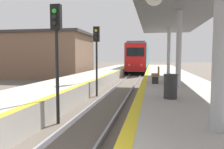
# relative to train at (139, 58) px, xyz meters

# --- Properties ---
(train) EXTENTS (2.81, 16.16, 4.49)m
(train) POSITION_rel_train_xyz_m (0.00, 0.00, 0.00)
(train) COLOR black
(train) RESTS_ON ground
(signal_near) EXTENTS (0.36, 0.31, 4.23)m
(signal_near) POSITION_rel_train_xyz_m (-1.22, -28.52, 0.69)
(signal_near) COLOR black
(signal_near) RESTS_ON ground
(signal_mid) EXTENTS (0.36, 0.31, 4.23)m
(signal_mid) POSITION_rel_train_xyz_m (-1.21, -22.92, 0.69)
(signal_mid) COLOR black
(signal_mid) RESTS_ON ground
(station_canopy) EXTENTS (4.13, 19.74, 3.92)m
(station_canopy) POSITION_rel_train_xyz_m (3.37, -24.65, 2.38)
(station_canopy) COLOR #99999E
(station_canopy) RESTS_ON platform_right
(trash_bin) EXTENTS (0.50, 0.50, 0.87)m
(trash_bin) POSITION_rel_train_xyz_m (2.76, -27.81, -0.91)
(trash_bin) COLOR #262628
(trash_bin) RESTS_ON platform_right
(bench) EXTENTS (0.44, 1.72, 0.92)m
(bench) POSITION_rel_train_xyz_m (2.35, -22.89, -0.86)
(bench) COLOR brown
(bench) RESTS_ON platform_right
(station_building) EXTENTS (12.83, 7.46, 5.31)m
(station_building) POSITION_rel_train_xyz_m (-11.70, -11.00, 0.39)
(station_building) COLOR brown
(station_building) RESTS_ON ground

